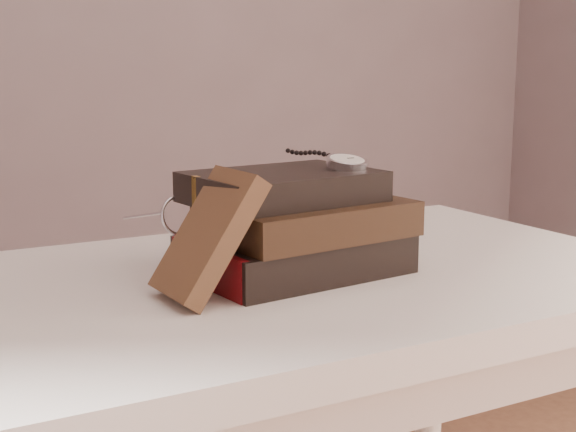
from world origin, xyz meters
TOP-DOWN VIEW (x-y plane):
  - table at (0.00, 0.35)m, footprint 1.00×0.60m
  - book_stack at (0.02, 0.34)m, footprint 0.28×0.21m
  - journal at (-0.13, 0.29)m, footprint 0.12×0.11m
  - pocket_watch at (0.09, 0.34)m, footprint 0.06×0.16m
  - eyeglasses at (-0.09, 0.42)m, footprint 0.12×0.14m

SIDE VIEW (x-z plane):
  - table at x=0.00m, z-range 0.28..1.03m
  - book_stack at x=0.02m, z-range 0.75..0.88m
  - journal at x=-0.13m, z-range 0.75..0.90m
  - eyeglasses at x=-0.09m, z-range 0.80..0.85m
  - pocket_watch at x=0.09m, z-range 0.88..0.90m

